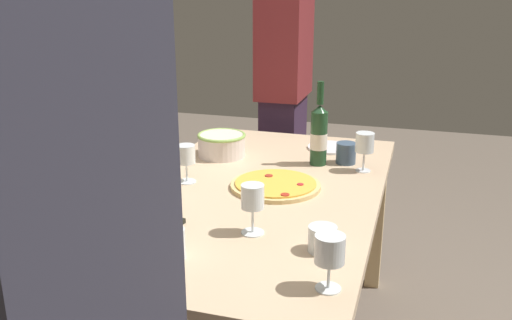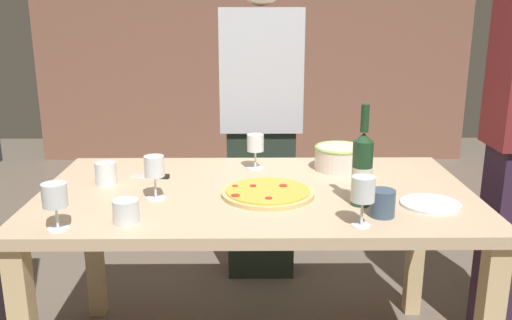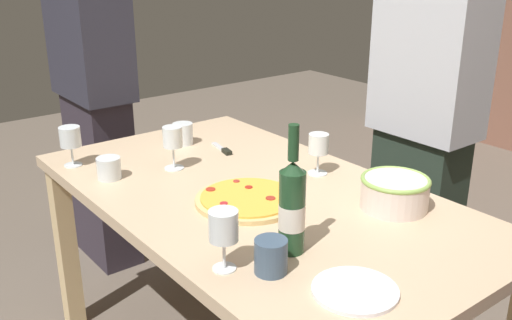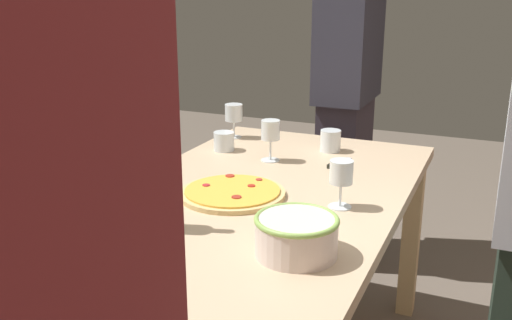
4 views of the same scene
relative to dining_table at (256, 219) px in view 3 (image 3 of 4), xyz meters
name	(u,v)px [view 3 (image 3 of 4)]	position (x,y,z in m)	size (l,w,h in m)	color
dining_table	(256,219)	(0.00, 0.00, 0.00)	(1.60, 0.90, 0.75)	#CDAF8B
pizza	(248,199)	(0.04, -0.06, 0.10)	(0.34, 0.34, 0.02)	#DAB774
serving_bowl	(395,192)	(0.35, 0.26, 0.15)	(0.21, 0.21, 0.10)	silver
wine_bottle	(292,206)	(0.36, -0.16, 0.22)	(0.07, 0.07, 0.35)	#1E4024
wine_glass_near_pizza	(224,229)	(0.33, -0.35, 0.21)	(0.07, 0.07, 0.16)	white
wine_glass_by_bottle	(318,146)	(0.00, 0.28, 0.20)	(0.07, 0.07, 0.15)	white
wine_glass_far_left	(173,139)	(-0.36, -0.10, 0.21)	(0.07, 0.07, 0.16)	white
wine_glass_far_right	(70,139)	(-0.61, -0.37, 0.20)	(0.08, 0.08, 0.15)	white
cup_amber	(183,134)	(-0.57, 0.07, 0.14)	(0.08, 0.08, 0.09)	white
cup_ceramic	(109,168)	(-0.41, -0.32, 0.13)	(0.08, 0.08, 0.08)	white
cup_spare	(271,256)	(0.41, -0.27, 0.14)	(0.08, 0.08, 0.09)	#3D526A
side_plate	(355,290)	(0.60, -0.17, 0.10)	(0.21, 0.21, 0.01)	white
pizza_knife	(224,150)	(-0.40, 0.15, 0.10)	(0.16, 0.05, 0.02)	silver
person_host	(424,127)	(0.03, 0.83, 0.17)	(0.41, 0.24, 1.63)	#253329
person_guest_right	(94,92)	(-1.20, -0.03, 0.21)	(0.45, 0.24, 1.71)	#322A36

